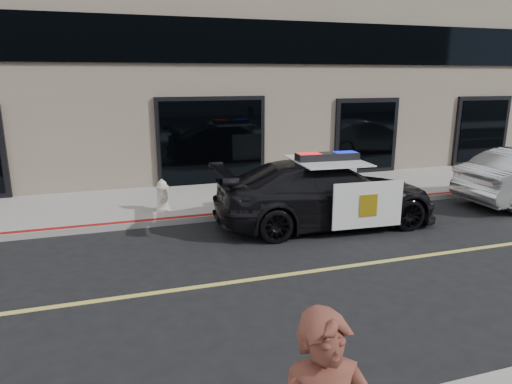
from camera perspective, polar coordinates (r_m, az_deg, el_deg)
name	(u,v)px	position (r m, az deg, el deg)	size (l,w,h in m)	color
ground	(346,267)	(8.83, 11.15, -9.16)	(120.00, 120.00, 0.00)	black
sidewalk_n	(259,195)	(13.38, 0.37, -0.43)	(60.00, 3.50, 0.15)	gray
building_n	(215,5)	(18.18, -5.16, 22.21)	(60.00, 7.00, 12.00)	#756856
police_car	(326,193)	(10.96, 8.73, -0.10)	(2.77, 5.57, 1.75)	black
fire_hydrant	(163,196)	(11.76, -11.60, -0.51)	(0.37, 0.51, 0.81)	beige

